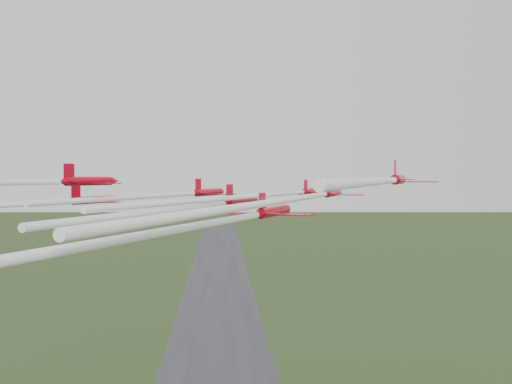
{
  "coord_description": "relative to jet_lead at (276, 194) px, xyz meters",
  "views": [
    {
      "loc": [
        0.83,
        -76.1,
        62.66
      ],
      "look_at": [
        5.88,
        3.82,
        60.48
      ],
      "focal_mm": 40.0,
      "sensor_mm": 36.0,
      "label": 1
    }
  ],
  "objects": [
    {
      "name": "runway",
      "position": [
        -8.85,
        194.52,
        -60.1
      ],
      "size": [
        38.0,
        900.0,
        0.04
      ],
      "primitive_type": "cube",
      "color": "#343437",
      "rests_on": "ground"
    },
    {
      "name": "jet_lead",
      "position": [
        0.0,
        0.0,
        0.0
      ],
      "size": [
        30.52,
        58.88,
        2.53
      ],
      "rotation": [
        0.0,
        0.0,
        -0.46
      ],
      "color": "#AE0115"
    },
    {
      "name": "jet_row2_left",
      "position": [
        -13.59,
        -0.12,
        0.04
      ],
      "size": [
        20.73,
        42.41,
        2.71
      ],
      "rotation": [
        0.0,
        0.0,
        -0.42
      ],
      "color": "#AE0115"
    },
    {
      "name": "jet_row2_right",
      "position": [
        1.73,
        -15.48,
        0.11
      ],
      "size": [
        28.17,
        65.47,
        2.8
      ],
      "rotation": [
        0.0,
        0.0,
        -0.38
      ],
      "color": "#AE0115"
    },
    {
      "name": "jet_row3_left",
      "position": [
        -31.6,
        -7.45,
        -0.89
      ],
      "size": [
        24.94,
        45.61,
        2.69
      ],
      "rotation": [
        0.0,
        0.0,
        -0.48
      ],
      "color": "#AE0115"
    },
    {
      "name": "jet_row3_mid",
      "position": [
        -8.77,
        -15.37,
        -0.77
      ],
      "size": [
        20.71,
        43.15,
        2.93
      ],
      "rotation": [
        0.0,
        0.0,
        -0.41
      ],
      "color": "#AE0115"
    },
    {
      "name": "jet_row3_right",
      "position": [
        9.08,
        -24.95,
        2.16
      ],
      "size": [
        21.55,
        47.53,
        2.79
      ],
      "rotation": [
        0.0,
        0.0,
        -0.39
      ],
      "color": "#AE0115"
    },
    {
      "name": "jet_row4_right",
      "position": [
        -10.21,
        -40.53,
        -1.07
      ],
      "size": [
        29.79,
        62.56,
        2.53
      ],
      "rotation": [
        0.0,
        0.0,
        -0.42
      ],
      "color": "#AE0115"
    }
  ]
}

